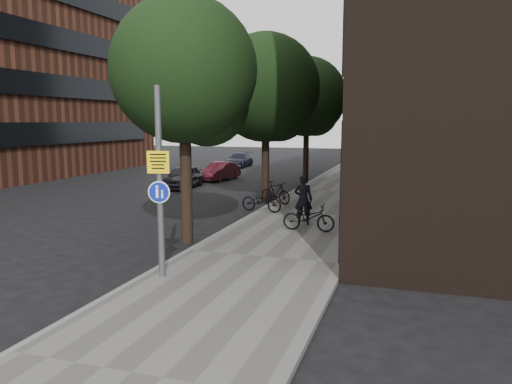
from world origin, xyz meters
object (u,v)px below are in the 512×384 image
at_px(signpost, 160,182).
at_px(parked_car_near, 183,177).
at_px(parked_bike_facade_near, 309,217).
at_px(pedestrian, 303,200).

xyz_separation_m(signpost, parked_car_near, (-6.88, 15.24, -1.73)).
height_order(signpost, parked_bike_facade_near, signpost).
bearing_deg(pedestrian, signpost, 67.68).
bearing_deg(parked_bike_facade_near, pedestrian, 23.21).
bearing_deg(signpost, parked_car_near, 100.85).
bearing_deg(signpost, parked_bike_facade_near, 55.24).
distance_m(signpost, parked_bike_facade_near, 6.60).
height_order(pedestrian, parked_bike_facade_near, pedestrian).
relative_size(pedestrian, parked_bike_facade_near, 1.02).
relative_size(signpost, parked_car_near, 1.18).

